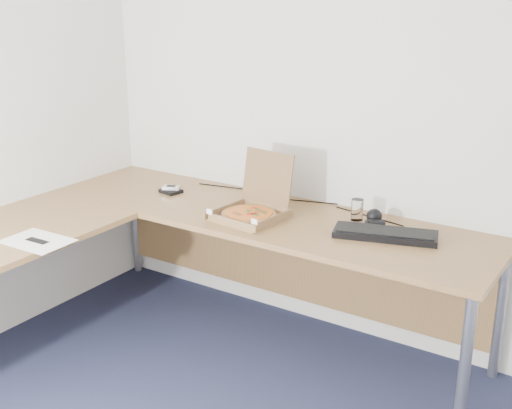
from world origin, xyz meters
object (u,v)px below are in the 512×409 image
Objects in this scene: pizza_box at (251,211)px; desk at (161,230)px; keyboard at (385,234)px; drinking_glass at (357,210)px; wallet at (171,191)px.

desk is at bearing -127.84° from pizza_box.
pizza_box is 0.70m from keyboard.
wallet is at bearing -171.88° from drinking_glass.
wallet is at bearing 124.59° from desk.
pizza_box is at bearing 173.14° from keyboard.
desk is 5.13× the size of keyboard.
desk is 1.00m from drinking_glass.
pizza_box reaches higher than drinking_glass.
drinking_glass is 0.27m from keyboard.
wallet is at bearing 163.57° from keyboard.
drinking_glass is 0.23× the size of keyboard.
drinking_glass is at bearing 36.10° from pizza_box.
wallet is (-0.31, 0.45, 0.04)m from desk.
desk is at bearing -42.98° from wallet.
pizza_box is 3.32× the size of drinking_glass.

